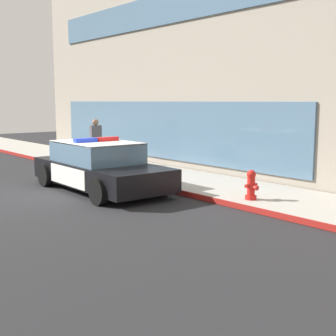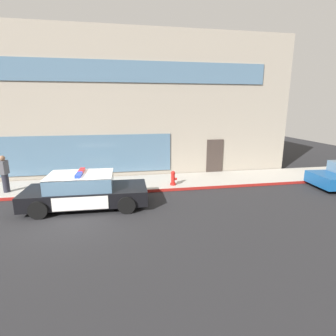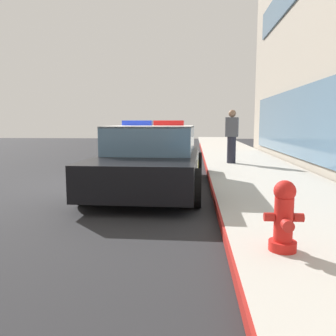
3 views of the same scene
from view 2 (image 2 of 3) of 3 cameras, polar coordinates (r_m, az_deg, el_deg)
ground at (r=10.65m, az=-20.33°, el=-9.62°), size 48.00×48.00×0.00m
sidewalk at (r=13.85m, az=-18.00°, el=-3.80°), size 48.00×2.71×0.15m
curb_red_paint at (r=12.56m, az=-18.78°, el=-5.62°), size 28.80×0.04×0.14m
storefront_building at (r=19.05m, az=-14.62°, el=12.98°), size 22.58×9.02×8.02m
police_cruiser at (r=11.10m, az=-17.70°, el=-4.74°), size 4.86×2.25×1.49m
fire_hydrant at (r=13.03m, az=1.12°, el=-2.24°), size 0.34×0.39×0.73m
pedestrian_on_sidewalk at (r=13.98m, az=-32.19°, el=-1.09°), size 0.33×0.44×1.71m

